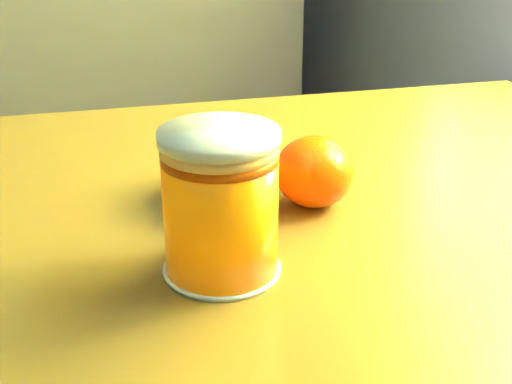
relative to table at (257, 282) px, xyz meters
name	(u,v)px	position (x,y,z in m)	size (l,w,h in m)	color
table	(257,282)	(0.00, 0.00, 0.00)	(1.01, 0.79, 0.68)	brown
juice_glass	(221,205)	(-0.08, -0.10, 0.14)	(0.09, 0.09, 0.11)	orange
orange_front	(211,165)	(-0.03, 0.04, 0.11)	(0.06, 0.06, 0.05)	#E44804
orange_back	(230,183)	(-0.03, -0.01, 0.11)	(0.06, 0.06, 0.05)	#E44804
orange_extra	(315,172)	(0.05, -0.03, 0.12)	(0.07, 0.07, 0.06)	#E44804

